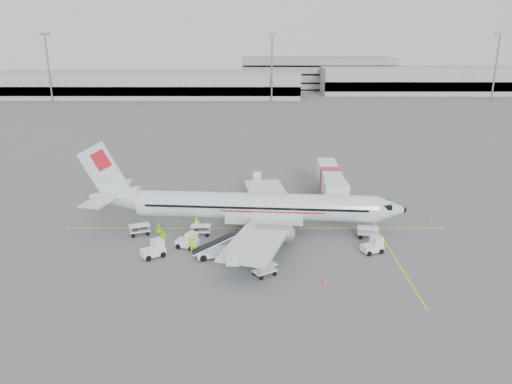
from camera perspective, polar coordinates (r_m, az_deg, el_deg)
ground at (r=57.92m, az=-0.01°, el=-4.18°), size 360.00×360.00×0.00m
stripe_lead at (r=57.92m, az=-0.01°, el=-4.18°), size 44.00×0.20×0.01m
stripe_cross at (r=52.43m, az=15.58°, el=-7.26°), size 0.20×20.00×0.01m
terminal_west at (r=188.95m, az=-12.38°, el=11.90°), size 110.00×22.00×9.00m
terminal_east at (r=211.40m, az=19.90°, el=11.96°), size 90.00×26.00×10.00m
parking_garage at (r=215.78m, az=6.96°, el=13.47°), size 62.00×24.00×14.00m
treeline at (r=229.60m, az=0.12°, el=12.82°), size 300.00×3.00×6.00m
mast_west at (r=185.92m, az=-22.61°, el=12.93°), size 3.20×1.20×22.00m
mast_center at (r=172.24m, az=1.82°, el=13.95°), size 3.20×1.20×22.00m
mast_east at (r=189.79m, az=25.70°, el=12.62°), size 3.20×1.20×22.00m
aircraft at (r=55.88m, az=0.02°, el=0.35°), size 37.79×30.69×9.85m
jet_bridge at (r=67.35m, az=8.43°, el=0.78°), size 3.76×17.33×4.52m
belt_loader at (r=50.42m, az=-4.68°, el=-5.88°), size 5.61×3.48×2.85m
tug_fore at (r=52.71m, az=13.15°, el=-5.93°), size 2.47×1.95×1.67m
tug_mid at (r=52.96m, az=-7.87°, el=-5.48°), size 2.54×1.96×1.73m
tug_aft at (r=51.41m, az=-11.71°, el=-6.38°), size 2.65×2.40×1.78m
cart_loaded_a at (r=56.21m, az=-6.32°, el=-4.36°), size 2.22×1.34×1.15m
cart_loaded_b at (r=57.38m, az=-13.17°, el=-4.24°), size 2.64×2.10×1.20m
cart_empty_a at (r=46.79m, az=1.01°, el=-8.92°), size 2.51×2.26×1.13m
cart_empty_b at (r=56.52m, az=12.65°, el=-4.54°), size 2.46×1.65×1.20m
cone_nose at (r=64.28m, az=19.25°, el=-2.72°), size 0.33×0.33×0.54m
cone_port at (r=66.28m, az=2.91°, el=-1.06°), size 0.42×0.42×0.68m
cone_stbd at (r=45.85m, az=7.83°, el=-10.05°), size 0.36×0.36×0.59m
crew_a at (r=56.60m, az=-6.78°, el=-3.82°), size 0.81×0.69×1.88m
crew_b at (r=55.87m, az=-11.03°, el=-4.47°), size 0.99×0.99×1.61m
crew_c at (r=51.79m, az=-7.31°, el=-5.92°), size 1.29×1.36×1.85m
crew_d at (r=53.89m, az=-10.49°, el=-5.25°), size 1.01×0.91×1.64m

